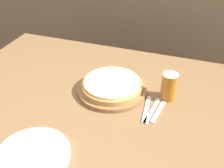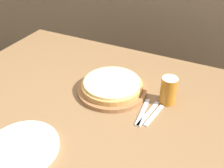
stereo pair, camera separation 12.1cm
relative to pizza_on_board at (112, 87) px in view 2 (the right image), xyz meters
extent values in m
cube|color=olive|center=(-0.07, -0.11, -0.40)|extent=(1.41, 1.09, 0.76)
cylinder|color=#99663D|center=(0.00, 0.00, -0.02)|extent=(0.33, 0.33, 0.02)
cylinder|color=tan|center=(0.00, 0.00, 0.01)|extent=(0.29, 0.29, 0.02)
cylinder|color=beige|center=(0.00, 0.00, 0.02)|extent=(0.26, 0.26, 0.01)
cylinder|color=#B7701E|center=(0.26, 0.03, 0.04)|extent=(0.07, 0.07, 0.13)
cylinder|color=white|center=(0.26, 0.03, 0.09)|extent=(0.07, 0.07, 0.02)
cylinder|color=white|center=(-0.13, -0.46, -0.02)|extent=(0.26, 0.26, 0.02)
cube|color=silver|center=(0.18, -0.08, -0.02)|extent=(0.03, 0.18, 0.00)
cube|color=silver|center=(0.21, -0.08, -0.02)|extent=(0.04, 0.18, 0.00)
cube|color=silver|center=(0.23, -0.08, -0.02)|extent=(0.04, 0.15, 0.00)
camera|label=1|loc=(0.33, -0.94, 0.70)|focal=42.00mm
camera|label=2|loc=(0.44, -0.90, 0.70)|focal=42.00mm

